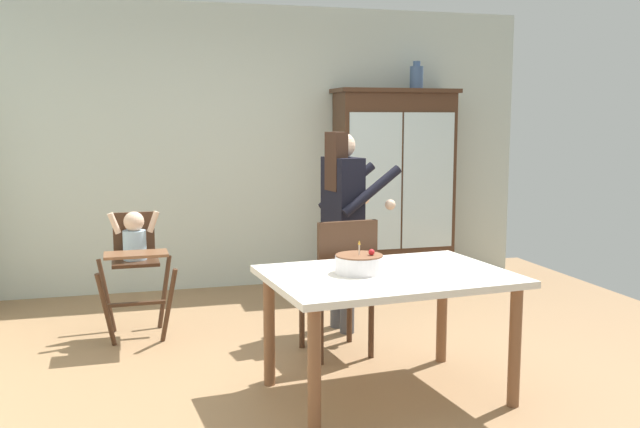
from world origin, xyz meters
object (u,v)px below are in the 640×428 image
object	(u,v)px
high_chair_with_toddler	(135,251)
dining_chair_far_side	(342,278)
ceramic_vase	(416,77)
china_cabinet	(394,186)
dining_table	(388,289)
adult_person	(343,206)
birthday_cake	(359,264)

from	to	relation	value
high_chair_with_toddler	dining_chair_far_side	world-z (taller)	dining_chair_far_side
ceramic_vase	dining_chair_far_side	size ratio (longest dim) A/B	0.28
china_cabinet	dining_table	world-z (taller)	china_cabinet
china_cabinet	adult_person	bearing A→B (deg)	-124.33
china_cabinet	dining_chair_far_side	bearing A→B (deg)	-120.03
china_cabinet	birthday_cake	distance (m)	2.98
ceramic_vase	adult_person	bearing A→B (deg)	-129.92
china_cabinet	birthday_cake	world-z (taller)	china_cabinet
high_chair_with_toddler	adult_person	distance (m)	1.60
dining_table	dining_chair_far_side	bearing A→B (deg)	94.98
ceramic_vase	dining_chair_far_side	xyz separation A→B (m)	(-1.39, -2.03, -1.48)
dining_table	high_chair_with_toddler	bearing A→B (deg)	131.82
high_chair_with_toddler	birthday_cake	bearing A→B (deg)	-51.76
high_chair_with_toddler	birthday_cake	size ratio (longest dim) A/B	3.39
high_chair_with_toddler	dining_chair_far_side	distance (m)	1.60
high_chair_with_toddler	dining_table	distance (m)	2.10
dining_table	birthday_cake	distance (m)	0.22
china_cabinet	ceramic_vase	xyz separation A→B (m)	(0.22, 0.00, 1.07)
ceramic_vase	dining_chair_far_side	distance (m)	2.87
dining_table	birthday_cake	xyz separation A→B (m)	(-0.16, 0.04, 0.15)
high_chair_with_toddler	birthday_cake	xyz separation A→B (m)	(1.24, -1.53, 0.14)
adult_person	dining_chair_far_side	distance (m)	0.76
dining_chair_far_side	adult_person	bearing A→B (deg)	-114.12
dining_chair_far_side	ceramic_vase	bearing A→B (deg)	-130.24
adult_person	high_chair_with_toddler	bearing A→B (deg)	71.07
adult_person	dining_table	xyz separation A→B (m)	(-0.14, -1.31, -0.32)
china_cabinet	dining_table	bearing A→B (deg)	-112.10
birthday_cake	dining_chair_far_side	xyz separation A→B (m)	(0.10, 0.66, -0.24)
adult_person	dining_chair_far_side	xyz separation A→B (m)	(-0.20, -0.60, -0.41)
birthday_cake	adult_person	bearing A→B (deg)	76.62
ceramic_vase	dining_chair_far_side	world-z (taller)	ceramic_vase
high_chair_with_toddler	adult_person	world-z (taller)	adult_person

